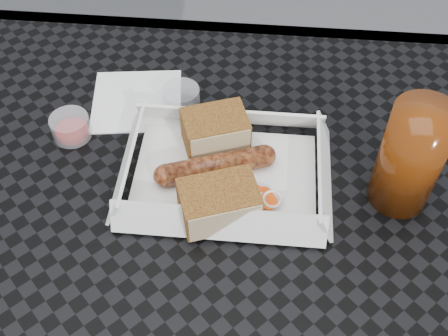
{
  "coord_description": "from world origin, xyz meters",
  "views": [
    {
      "loc": [
        0.07,
        -0.34,
        1.28
      ],
      "look_at": [
        0.03,
        0.08,
        0.78
      ],
      "focal_mm": 45.0,
      "sensor_mm": 36.0,
      "label": 1
    }
  ],
  "objects_px": {
    "patio_table": "(192,269)",
    "drink_glass": "(411,157)",
    "food_tray": "(225,176)",
    "bratwurst": "(216,166)"
  },
  "relations": [
    {
      "from": "drink_glass",
      "to": "food_tray",
      "type": "bearing_deg",
      "value": 177.6
    },
    {
      "from": "drink_glass",
      "to": "patio_table",
      "type": "bearing_deg",
      "value": -161.54
    },
    {
      "from": "patio_table",
      "to": "bratwurst",
      "type": "distance_m",
      "value": 0.13
    },
    {
      "from": "bratwurst",
      "to": "drink_glass",
      "type": "distance_m",
      "value": 0.22
    },
    {
      "from": "bratwurst",
      "to": "drink_glass",
      "type": "xyz_separation_m",
      "value": [
        0.22,
        -0.01,
        0.05
      ]
    },
    {
      "from": "patio_table",
      "to": "bratwurst",
      "type": "relative_size",
      "value": 5.54
    },
    {
      "from": "food_tray",
      "to": "bratwurst",
      "type": "bearing_deg",
      "value": 168.04
    },
    {
      "from": "patio_table",
      "to": "food_tray",
      "type": "height_order",
      "value": "food_tray"
    },
    {
      "from": "food_tray",
      "to": "bratwurst",
      "type": "xyz_separation_m",
      "value": [
        -0.01,
        0.0,
        0.02
      ]
    },
    {
      "from": "patio_table",
      "to": "drink_glass",
      "type": "relative_size",
      "value": 5.78
    }
  ]
}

